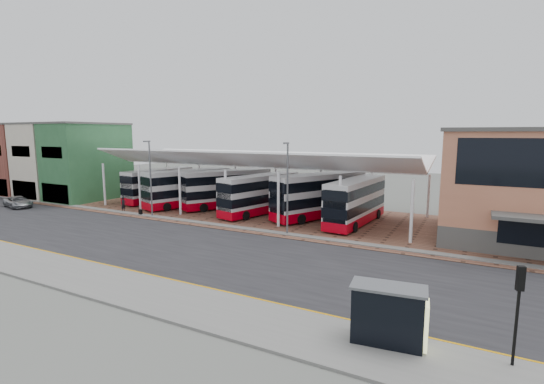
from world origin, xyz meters
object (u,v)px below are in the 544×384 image
(bus_0, at_px, (159,185))
(bus_5, at_px, (356,202))
(bus_2, at_px, (226,189))
(bus_shelter, at_px, (394,311))
(traffic_signal_west, at_px, (518,300))
(silver_car, at_px, (18,202))
(bus_4, at_px, (319,196))
(bus_3, at_px, (260,195))
(bus_1, at_px, (188,188))
(pedestrian, at_px, (123,204))

(bus_0, relative_size, bus_5, 0.96)
(bus_2, distance_m, bus_shelter, 32.85)
(bus_0, height_order, traffic_signal_west, bus_0)
(bus_2, relative_size, silver_car, 2.27)
(bus_2, relative_size, bus_4, 0.94)
(bus_2, relative_size, bus_3, 1.00)
(bus_shelter, bearing_deg, traffic_signal_west, 3.77)
(bus_2, bearing_deg, bus_3, 15.58)
(bus_shelter, bearing_deg, bus_3, 124.01)
(bus_0, bearing_deg, bus_2, 6.21)
(bus_1, distance_m, traffic_signal_west, 38.44)
(bus_4, height_order, bus_5, bus_4)
(bus_4, relative_size, traffic_signal_west, 2.90)
(bus_0, height_order, silver_car, bus_0)
(bus_0, bearing_deg, traffic_signal_west, -24.84)
(bus_1, relative_size, traffic_signal_west, 2.80)
(bus_1, xyz_separation_m, bus_4, (16.43, 1.32, 0.11))
(bus_3, bearing_deg, pedestrian, -142.22)
(bus_4, height_order, traffic_signal_west, bus_4)
(bus_4, distance_m, traffic_signal_west, 27.03)
(bus_0, distance_m, bus_shelter, 40.82)
(traffic_signal_west, bearing_deg, bus_4, 107.34)
(bus_1, xyz_separation_m, bus_2, (4.57, 1.54, 0.02))
(bus_0, height_order, bus_2, bus_2)
(bus_5, distance_m, bus_shelter, 22.88)
(bus_4, height_order, pedestrian, bus_4)
(silver_car, height_order, traffic_signal_west, traffic_signal_west)
(bus_0, height_order, bus_5, bus_5)
(bus_4, relative_size, bus_5, 1.05)
(bus_4, height_order, silver_car, bus_4)
(bus_5, xyz_separation_m, traffic_signal_west, (12.07, -20.70, 0.51))
(bus_1, bearing_deg, bus_shelter, -15.98)
(bus_1, height_order, bus_shelter, bus_1)
(bus_4, bearing_deg, bus_3, -144.31)
(bus_0, relative_size, bus_2, 0.97)
(bus_5, bearing_deg, bus_4, 171.82)
(bus_1, bearing_deg, pedestrian, -104.81)
(bus_0, bearing_deg, bus_3, 0.54)
(bus_0, relative_size, traffic_signal_west, 2.63)
(silver_car, xyz_separation_m, pedestrian, (13.49, 3.93, 0.22))
(bus_1, height_order, bus_5, bus_1)
(bus_0, bearing_deg, bus_5, 2.62)
(bus_5, bearing_deg, pedestrian, -161.13)
(silver_car, xyz_separation_m, bus_shelter, (46.15, -11.15, 1.01))
(bus_2, distance_m, bus_3, 5.54)
(bus_5, relative_size, bus_shelter, 3.32)
(pedestrian, bearing_deg, bus_5, -80.28)
(silver_car, distance_m, pedestrian, 14.05)
(bus_5, height_order, pedestrian, bus_5)
(bus_3, bearing_deg, bus_1, -164.79)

